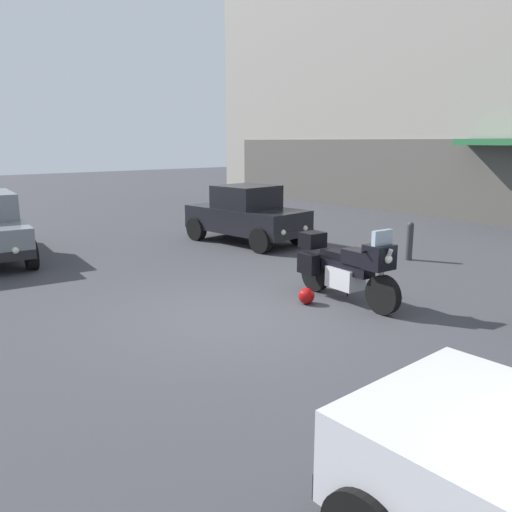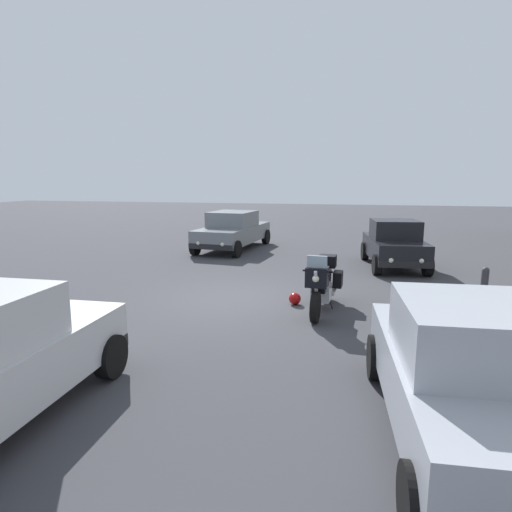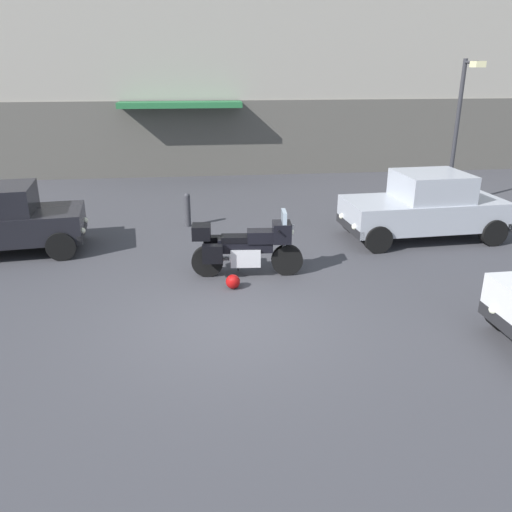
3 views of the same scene
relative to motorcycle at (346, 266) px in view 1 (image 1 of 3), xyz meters
name	(u,v)px [view 1 (image 1 of 3)]	position (x,y,z in m)	size (l,w,h in m)	color
ground_plane	(238,318)	(-0.45, -1.98, -0.62)	(80.00, 80.00, 0.00)	#38383D
motorcycle	(346,266)	(0.00, 0.00, 0.00)	(2.26, 0.79, 1.36)	black
helmet	(306,296)	(-0.30, -0.63, -0.48)	(0.28, 0.28, 0.28)	#990C0C
car_compact_side	(247,215)	(-5.26, 1.96, 0.15)	(3.60, 2.06, 1.56)	black
bollard_curbside	(410,240)	(-1.19, 3.60, -0.14)	(0.16, 0.16, 0.90)	#333338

